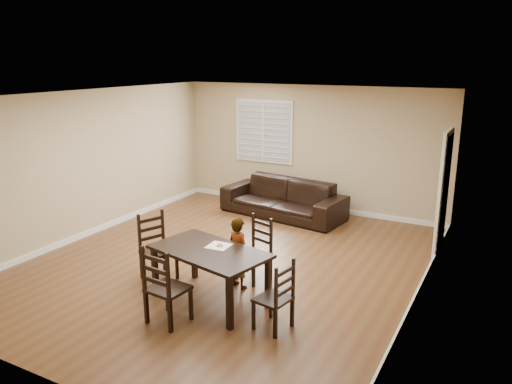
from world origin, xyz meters
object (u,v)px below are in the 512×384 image
at_px(child, 239,253).
at_px(donut, 220,245).
at_px(chair_near, 259,250).
at_px(chair_far, 161,291).
at_px(sofa, 283,198).
at_px(chair_right, 280,300).
at_px(dining_table, 210,256).
at_px(chair_left, 154,248).

xyz_separation_m(child, donut, (-0.07, -0.40, 0.25)).
xyz_separation_m(chair_near, chair_far, (-0.40, -1.83, 0.03)).
distance_m(child, sofa, 3.50).
height_order(chair_right, donut, chair_right).
xyz_separation_m(dining_table, chair_left, (-1.19, 0.28, -0.20)).
relative_size(dining_table, sofa, 0.67).
relative_size(chair_far, chair_right, 1.14).
bearing_deg(dining_table, chair_left, 179.06).
xyz_separation_m(chair_left, sofa, (0.44, 3.67, -0.08)).
height_order(chair_near, donut, chair_near).
distance_m(chair_left, sofa, 3.69).
xyz_separation_m(chair_near, sofa, (-0.98, 2.96, -0.06)).
bearing_deg(chair_right, child, -117.59).
distance_m(chair_far, child, 1.44).
bearing_deg(chair_left, child, -56.00).
height_order(dining_table, child, child).
bearing_deg(sofa, chair_far, -75.09).
distance_m(chair_near, chair_right, 1.57).
bearing_deg(chair_right, chair_near, -132.31).
bearing_deg(dining_table, sofa, 113.32).
bearing_deg(donut, sofa, 102.13).
height_order(dining_table, chair_right, chair_right).
distance_m(child, donut, 0.47).
bearing_deg(donut, chair_far, -102.79).
height_order(chair_right, sofa, chair_right).
distance_m(chair_far, chair_left, 1.52).
bearing_deg(donut, chair_near, 78.14).
bearing_deg(chair_far, donut, -97.13).
height_order(chair_near, sofa, chair_near).
xyz_separation_m(chair_right, child, (-1.06, 0.83, 0.11)).
xyz_separation_m(donut, sofa, (-0.81, 3.78, -0.39)).
bearing_deg(donut, child, 80.34).
xyz_separation_m(dining_table, child, (0.13, 0.57, -0.14)).
bearing_deg(chair_near, sofa, 126.00).
bearing_deg(chair_left, chair_far, -115.94).
xyz_separation_m(chair_right, donut, (-1.13, 0.43, 0.36)).
distance_m(chair_near, donut, 0.90).
bearing_deg(sofa, chair_near, -63.62).
distance_m(chair_right, donut, 1.26).
bearing_deg(child, donut, 100.01).
bearing_deg(chair_left, chair_right, -81.01).
bearing_deg(chair_far, chair_right, -151.14).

